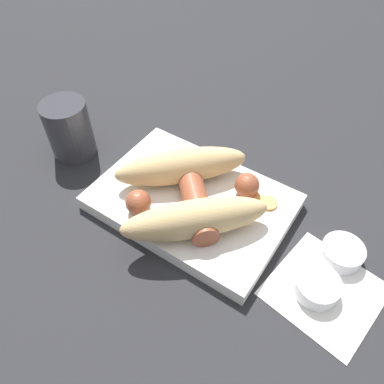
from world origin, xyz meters
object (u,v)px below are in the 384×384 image
object	(u,v)px
food_tray	(192,202)
sausage	(194,194)
bread_roll	(188,191)
drink_glass	(69,129)
condiment_cup_near	(317,288)
condiment_cup_far	(341,254)

from	to	relation	value
food_tray	sausage	size ratio (longest dim) A/B	1.89
bread_roll	drink_glass	world-z (taller)	drink_glass
condiment_cup_near	bread_roll	bearing A→B (deg)	-4.06
sausage	drink_glass	world-z (taller)	drink_glass
food_tray	drink_glass	size ratio (longest dim) A/B	2.88
bread_roll	condiment_cup_near	world-z (taller)	bread_roll
food_tray	drink_glass	bearing A→B (deg)	2.35
condiment_cup_near	condiment_cup_far	size ratio (longest dim) A/B	1.00
food_tray	sausage	world-z (taller)	sausage
condiment_cup_far	condiment_cup_near	bearing A→B (deg)	82.16
food_tray	bread_roll	world-z (taller)	bread_roll
condiment_cup_far	food_tray	bearing A→B (deg)	9.71
sausage	drink_glass	bearing A→B (deg)	0.64
condiment_cup_near	condiment_cup_far	xyz separation A→B (m)	(-0.01, -0.06, 0.00)
bread_roll	drink_glass	size ratio (longest dim) A/B	2.51
sausage	condiment_cup_far	world-z (taller)	sausage
condiment_cup_far	drink_glass	world-z (taller)	drink_glass
sausage	food_tray	bearing A→B (deg)	-42.45
bread_roll	sausage	size ratio (longest dim) A/B	1.65
sausage	condiment_cup_near	world-z (taller)	sausage
bread_roll	drink_glass	distance (m)	0.23
bread_roll	sausage	distance (m)	0.01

